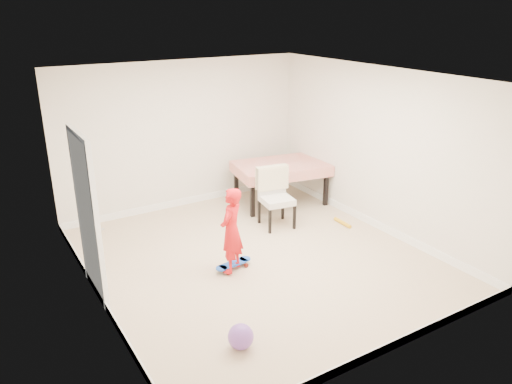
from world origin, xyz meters
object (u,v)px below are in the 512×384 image
skateboard (233,266)px  dining_table (281,183)px  balloon (241,337)px  dining_chair (277,198)px  child (231,233)px

skateboard → dining_table: bearing=32.8°
skateboard → balloon: 1.73m
balloon → dining_table: bearing=50.2°
dining_table → dining_chair: bearing=-117.8°
dining_table → skateboard: dining_table is taller
dining_table → balloon: dining_table is taller
dining_table → dining_chair: (-0.64, -0.83, 0.11)m
dining_chair → child: (-1.37, -0.96, 0.10)m
dining_table → balloon: bearing=-120.0°
child → dining_chair: bearing=178.8°
skateboard → balloon: balloon is taller
child → skateboard: bearing=-166.1°
skateboard → child: 0.56m
dining_chair → child: child is taller
dining_table → child: bearing=-128.5°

